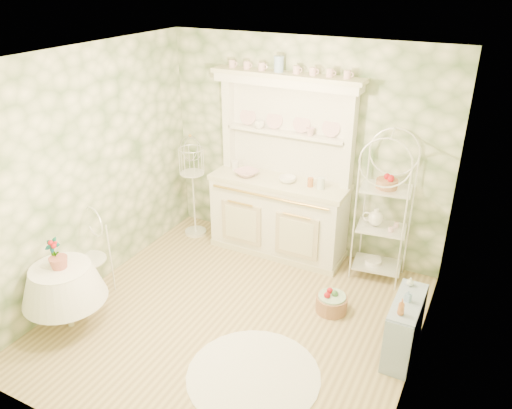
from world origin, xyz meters
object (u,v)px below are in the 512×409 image
at_px(kitchen_dresser, 279,170).
at_px(floor_basket, 332,303).
at_px(round_table, 65,294).
at_px(cafe_chair, 89,265).
at_px(side_shelf, 404,328).
at_px(bakers_rack, 383,211).
at_px(birdcage_stand, 193,184).

xyz_separation_m(kitchen_dresser, floor_basket, (1.06, -0.90, -1.05)).
height_order(kitchen_dresser, round_table, kitchen_dresser).
bearing_deg(round_table, kitchen_dresser, 61.60).
xyz_separation_m(round_table, floor_basket, (2.34, 1.47, -0.30)).
bearing_deg(kitchen_dresser, round_table, -118.40).
height_order(cafe_chair, floor_basket, cafe_chair).
bearing_deg(round_table, floor_basket, 32.17).
relative_size(kitchen_dresser, side_shelf, 3.36).
bearing_deg(cafe_chair, bakers_rack, 50.40).
distance_m(side_shelf, birdcage_stand, 3.33).
xyz_separation_m(bakers_rack, round_table, (-2.60, -2.38, -0.47)).
relative_size(side_shelf, cafe_chair, 0.88).
bearing_deg(kitchen_dresser, cafe_chair, -128.85).
bearing_deg(cafe_chair, kitchen_dresser, 68.08).
height_order(kitchen_dresser, floor_basket, kitchen_dresser).
xyz_separation_m(cafe_chair, birdcage_stand, (0.26, 1.74, 0.36)).
relative_size(side_shelf, round_table, 0.86).
distance_m(bakers_rack, cafe_chair, 3.38).
relative_size(bakers_rack, side_shelf, 2.54).
distance_m(side_shelf, cafe_chair, 3.42).
relative_size(round_table, birdcage_stand, 0.53).
xyz_separation_m(bakers_rack, side_shelf, (0.57, -1.22, -0.57)).
relative_size(kitchen_dresser, round_table, 2.87).
distance_m(bakers_rack, side_shelf, 1.46).
distance_m(round_table, cafe_chair, 0.57).
bearing_deg(birdcage_stand, side_shelf, -19.74).
relative_size(kitchen_dresser, floor_basket, 7.76).
bearing_deg(floor_basket, bakers_rack, 74.44).
bearing_deg(round_table, bakers_rack, 42.55).
relative_size(birdcage_stand, floor_basket, 5.09).
bearing_deg(floor_basket, birdcage_stand, 160.67).
distance_m(kitchen_dresser, cafe_chair, 2.48).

